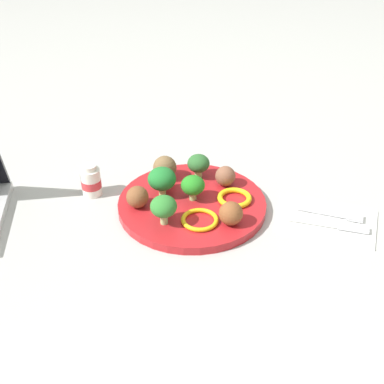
{
  "coord_description": "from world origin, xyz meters",
  "views": [
    {
      "loc": [
        0.23,
        -0.75,
        0.54
      ],
      "look_at": [
        0.0,
        0.0,
        0.04
      ],
      "focal_mm": 46.68,
      "sensor_mm": 36.0,
      "label": 1
    }
  ],
  "objects_px": {
    "broccoli_floret_near_rim": "(164,207)",
    "meatball_near_rim": "(137,197)",
    "pepper_ring_back_right": "(200,220)",
    "pepper_ring_mid_left": "(235,198)",
    "knife": "(331,224)",
    "plate": "(192,204)",
    "broccoli_floret_mid_left": "(162,179)",
    "broccoli_floret_front_right": "(198,164)",
    "meatball_far_rim": "(225,176)",
    "meatball_mid_left": "(231,213)",
    "yogurt_bottle": "(91,181)",
    "meatball_back_right": "(165,167)",
    "fork": "(334,214)",
    "napkin": "(328,220)",
    "broccoli_floret_back_left": "(195,186)"
  },
  "relations": [
    {
      "from": "knife",
      "to": "yogurt_bottle",
      "type": "distance_m",
      "value": 0.46
    },
    {
      "from": "broccoli_floret_mid_left",
      "to": "pepper_ring_back_right",
      "type": "bearing_deg",
      "value": -34.32
    },
    {
      "from": "fork",
      "to": "pepper_ring_mid_left",
      "type": "bearing_deg",
      "value": -172.78
    },
    {
      "from": "plate",
      "to": "broccoli_floret_near_rim",
      "type": "xyz_separation_m",
      "value": [
        -0.03,
        -0.08,
        0.04
      ]
    },
    {
      "from": "meatball_back_right",
      "to": "plate",
      "type": "bearing_deg",
      "value": -40.01
    },
    {
      "from": "meatball_far_rim",
      "to": "pepper_ring_back_right",
      "type": "height_order",
      "value": "meatball_far_rim"
    },
    {
      "from": "knife",
      "to": "broccoli_floret_near_rim",
      "type": "bearing_deg",
      "value": -161.55
    },
    {
      "from": "pepper_ring_mid_left",
      "to": "napkin",
      "type": "bearing_deg",
      "value": 1.79
    },
    {
      "from": "fork",
      "to": "broccoli_floret_back_left",
      "type": "bearing_deg",
      "value": -170.43
    },
    {
      "from": "broccoli_floret_near_rim",
      "to": "pepper_ring_mid_left",
      "type": "bearing_deg",
      "value": 46.19
    },
    {
      "from": "meatball_near_rim",
      "to": "knife",
      "type": "distance_m",
      "value": 0.35
    },
    {
      "from": "yogurt_bottle",
      "to": "meatball_back_right",
      "type": "bearing_deg",
      "value": 31.24
    },
    {
      "from": "broccoli_floret_back_left",
      "to": "meatball_far_rim",
      "type": "bearing_deg",
      "value": 57.87
    },
    {
      "from": "broccoli_floret_near_rim",
      "to": "yogurt_bottle",
      "type": "relative_size",
      "value": 0.83
    },
    {
      "from": "plate",
      "to": "broccoli_floret_back_left",
      "type": "xyz_separation_m",
      "value": [
        0.0,
        0.01,
        0.04
      ]
    },
    {
      "from": "broccoli_floret_mid_left",
      "to": "broccoli_floret_back_left",
      "type": "bearing_deg",
      "value": 0.61
    },
    {
      "from": "broccoli_floret_near_rim",
      "to": "meatball_near_rim",
      "type": "xyz_separation_m",
      "value": [
        -0.06,
        0.04,
        -0.01
      ]
    },
    {
      "from": "broccoli_floret_mid_left",
      "to": "yogurt_bottle",
      "type": "relative_size",
      "value": 0.86
    },
    {
      "from": "broccoli_floret_mid_left",
      "to": "plate",
      "type": "bearing_deg",
      "value": -4.73
    },
    {
      "from": "broccoli_floret_near_rim",
      "to": "yogurt_bottle",
      "type": "bearing_deg",
      "value": 158.49
    },
    {
      "from": "meatball_back_right",
      "to": "meatball_mid_left",
      "type": "relative_size",
      "value": 1.11
    },
    {
      "from": "pepper_ring_back_right",
      "to": "pepper_ring_mid_left",
      "type": "height_order",
      "value": "pepper_ring_mid_left"
    },
    {
      "from": "broccoli_floret_near_rim",
      "to": "meatball_back_right",
      "type": "bearing_deg",
      "value": 109.01
    },
    {
      "from": "meatball_near_rim",
      "to": "pepper_ring_back_right",
      "type": "height_order",
      "value": "meatball_near_rim"
    },
    {
      "from": "fork",
      "to": "yogurt_bottle",
      "type": "relative_size",
      "value": 1.83
    },
    {
      "from": "plate",
      "to": "meatball_far_rim",
      "type": "height_order",
      "value": "meatball_far_rim"
    },
    {
      "from": "fork",
      "to": "meatball_mid_left",
      "type": "bearing_deg",
      "value": -150.98
    },
    {
      "from": "broccoli_floret_back_left",
      "to": "knife",
      "type": "xyz_separation_m",
      "value": [
        0.25,
        0.01,
        -0.04
      ]
    },
    {
      "from": "broccoli_floret_mid_left",
      "to": "broccoli_floret_front_right",
      "type": "bearing_deg",
      "value": 60.0
    },
    {
      "from": "plate",
      "to": "knife",
      "type": "relative_size",
      "value": 1.93
    },
    {
      "from": "broccoli_floret_mid_left",
      "to": "meatball_mid_left",
      "type": "xyz_separation_m",
      "value": [
        0.15,
        -0.05,
        -0.01
      ]
    },
    {
      "from": "pepper_ring_back_right",
      "to": "knife",
      "type": "xyz_separation_m",
      "value": [
        0.23,
        0.07,
        -0.01
      ]
    },
    {
      "from": "meatball_mid_left",
      "to": "pepper_ring_mid_left",
      "type": "xyz_separation_m",
      "value": [
        -0.01,
        0.07,
        -0.02
      ]
    },
    {
      "from": "plate",
      "to": "meatball_mid_left",
      "type": "bearing_deg",
      "value": -29.02
    },
    {
      "from": "broccoli_floret_near_rim",
      "to": "napkin",
      "type": "relative_size",
      "value": 0.32
    },
    {
      "from": "pepper_ring_mid_left",
      "to": "yogurt_bottle",
      "type": "bearing_deg",
      "value": -172.32
    },
    {
      "from": "pepper_ring_mid_left",
      "to": "broccoli_floret_front_right",
      "type": "bearing_deg",
      "value": 145.24
    },
    {
      "from": "broccoli_floret_mid_left",
      "to": "pepper_ring_back_right",
      "type": "distance_m",
      "value": 0.12
    },
    {
      "from": "pepper_ring_back_right",
      "to": "fork",
      "type": "distance_m",
      "value": 0.25
    },
    {
      "from": "meatball_back_right",
      "to": "pepper_ring_mid_left",
      "type": "relative_size",
      "value": 0.73
    },
    {
      "from": "plate",
      "to": "meatball_far_rim",
      "type": "distance_m",
      "value": 0.09
    },
    {
      "from": "meatball_far_rim",
      "to": "pepper_ring_mid_left",
      "type": "height_order",
      "value": "meatball_far_rim"
    },
    {
      "from": "broccoli_floret_mid_left",
      "to": "pepper_ring_back_right",
      "type": "height_order",
      "value": "broccoli_floret_mid_left"
    },
    {
      "from": "meatball_back_right",
      "to": "knife",
      "type": "bearing_deg",
      "value": -8.7
    },
    {
      "from": "broccoli_floret_mid_left",
      "to": "yogurt_bottle",
      "type": "distance_m",
      "value": 0.14
    },
    {
      "from": "broccoli_floret_near_rim",
      "to": "meatball_far_rim",
      "type": "bearing_deg",
      "value": 64.93
    },
    {
      "from": "broccoli_floret_near_rim",
      "to": "meatball_mid_left",
      "type": "distance_m",
      "value": 0.12
    },
    {
      "from": "broccoli_floret_near_rim",
      "to": "broccoli_floret_front_right",
      "type": "relative_size",
      "value": 1.11
    },
    {
      "from": "broccoli_floret_front_right",
      "to": "fork",
      "type": "xyz_separation_m",
      "value": [
        0.27,
        -0.04,
        -0.04
      ]
    },
    {
      "from": "meatball_mid_left",
      "to": "napkin",
      "type": "xyz_separation_m",
      "value": [
        0.17,
        0.08,
        -0.03
      ]
    }
  ]
}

